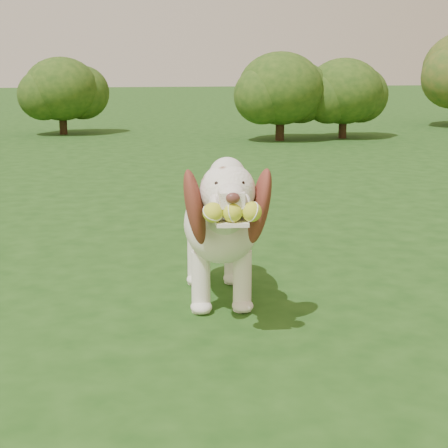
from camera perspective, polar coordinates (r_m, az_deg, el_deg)
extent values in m
plane|color=#194012|center=(4.33, 1.88, -3.91)|extent=(80.00, 80.00, 0.00)
ellipsoid|color=white|center=(3.76, -0.55, 0.00)|extent=(0.45, 0.75, 0.38)
ellipsoid|color=white|center=(3.49, -0.17, -0.30)|extent=(0.41, 0.41, 0.37)
ellipsoid|color=white|center=(4.01, -0.86, 0.65)|extent=(0.37, 0.37, 0.34)
cylinder|color=white|center=(3.33, 0.05, 0.79)|extent=(0.23, 0.31, 0.29)
sphere|color=white|center=(3.16, 0.30, 2.75)|extent=(0.29, 0.29, 0.26)
sphere|color=white|center=(3.17, 0.26, 4.07)|extent=(0.19, 0.19, 0.17)
cube|color=white|center=(3.02, 0.58, 2.16)|extent=(0.13, 0.16, 0.07)
ellipsoid|color=#592D28|center=(2.94, 0.75, 2.17)|extent=(0.07, 0.05, 0.05)
cube|color=white|center=(3.03, 0.61, 0.18)|extent=(0.16, 0.18, 0.02)
ellipsoid|color=brown|center=(3.18, -2.45, 1.38)|extent=(0.17, 0.25, 0.40)
ellipsoid|color=brown|center=(3.21, 2.98, 1.49)|extent=(0.17, 0.26, 0.40)
cylinder|color=white|center=(4.15, -1.03, 1.68)|extent=(0.09, 0.19, 0.14)
cylinder|color=white|center=(3.58, -1.94, -4.83)|extent=(0.11, 0.11, 0.33)
cylinder|color=white|center=(3.60, 1.53, -4.73)|extent=(0.11, 0.11, 0.33)
cylinder|color=white|center=(4.04, -2.36, -2.76)|extent=(0.11, 0.11, 0.33)
cylinder|color=white|center=(4.05, 0.71, -2.69)|extent=(0.11, 0.11, 0.33)
sphere|color=gold|center=(2.97, -0.93, 0.96)|extent=(0.10, 0.10, 0.09)
sphere|color=gold|center=(2.97, 0.70, 1.00)|extent=(0.10, 0.10, 0.09)
sphere|color=gold|center=(2.98, 2.31, 1.03)|extent=(0.10, 0.10, 0.09)
cylinder|color=#382314|center=(12.56, 9.83, 8.07)|extent=(0.14, 0.14, 0.45)
ellipsoid|color=#204013|center=(12.52, 9.94, 10.83)|extent=(1.36, 1.36, 1.16)
cylinder|color=#382314|center=(12.03, 4.67, 8.09)|extent=(0.15, 0.15, 0.49)
ellipsoid|color=#204013|center=(11.99, 4.73, 11.17)|extent=(1.46, 1.46, 1.24)
cylinder|color=#382314|center=(13.44, -13.23, 8.25)|extent=(0.14, 0.14, 0.46)
ellipsoid|color=#204013|center=(13.41, -13.37, 10.87)|extent=(1.39, 1.39, 1.18)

